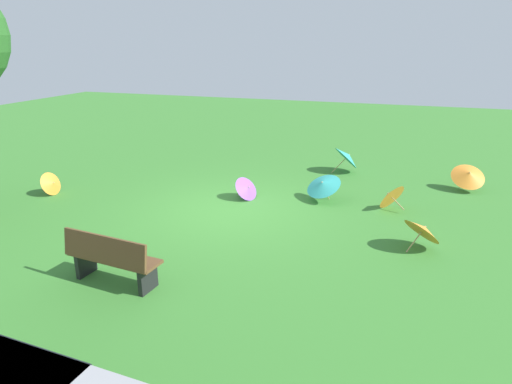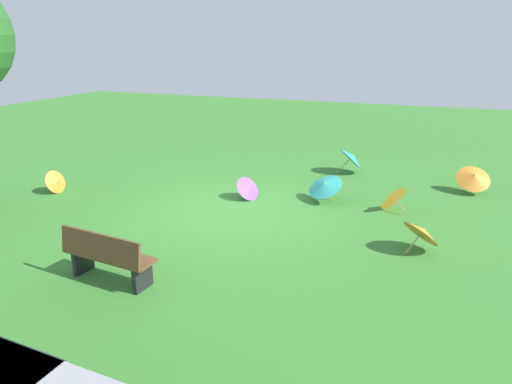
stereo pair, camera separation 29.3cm
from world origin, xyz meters
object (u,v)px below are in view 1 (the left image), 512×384
object	(u,v)px
parasol_teal_1	(323,184)
parasol_orange_2	(52,183)
parasol_orange_3	(423,229)
parasol_orange_1	(390,195)
parasol_purple_0	(247,188)
parasol_orange_0	(469,175)
park_bench	(111,258)
parasol_teal_2	(348,156)

from	to	relation	value
parasol_teal_1	parasol_orange_2	world-z (taller)	parasol_teal_1
parasol_teal_1	parasol_orange_3	world-z (taller)	parasol_teal_1
parasol_teal_1	parasol_orange_1	bearing A→B (deg)	178.89
parasol_purple_0	parasol_orange_2	xyz separation A→B (m)	(4.84, 1.27, 0.01)
parasol_orange_3	parasol_teal_1	bearing A→B (deg)	-41.81
parasol_orange_2	parasol_orange_1	bearing A→B (deg)	-168.43
parasol_orange_3	parasol_orange_0	bearing A→B (deg)	-106.24
parasol_purple_0	parasol_orange_3	size ratio (longest dim) A/B	0.80
parasol_purple_0	parasol_orange_3	distance (m)	4.38
park_bench	parasol_teal_2	world-z (taller)	park_bench
park_bench	parasol_teal_1	world-z (taller)	park_bench
parasol_teal_2	parasol_orange_2	bearing A→B (deg)	33.18
parasol_orange_3	parasol_orange_2	bearing A→B (deg)	-2.08
park_bench	parasol_purple_0	world-z (taller)	park_bench
parasol_purple_0	parasol_orange_0	xyz separation A→B (m)	(-5.25, -2.40, 0.16)
parasol_teal_1	parasol_orange_2	size ratio (longest dim) A/B	1.87
parasol_teal_1	parasol_purple_0	bearing A→B (deg)	13.80
parasol_orange_1	parasol_purple_0	bearing A→B (deg)	6.93
parasol_purple_0	parasol_orange_2	world-z (taller)	parasol_orange_2
parasol_teal_2	parasol_teal_1	bearing A→B (deg)	85.51
parasol_purple_0	parasol_teal_2	world-z (taller)	parasol_teal_2
parasol_orange_0	parasol_orange_3	xyz separation A→B (m)	(1.17, 4.00, -0.05)
parasol_orange_0	parasol_teal_1	xyz separation A→B (m)	(3.45, 1.96, -0.02)
parasol_orange_1	parasol_teal_1	distance (m)	1.59
parasol_purple_0	parasol_orange_1	bearing A→B (deg)	-173.07
park_bench	parasol_orange_2	bearing A→B (deg)	-38.29
park_bench	parasol_orange_0	distance (m)	9.14
parasol_orange_0	parasol_orange_1	size ratio (longest dim) A/B	1.13
park_bench	parasol_teal_1	distance (m)	5.59
park_bench	parasol_orange_2	xyz separation A→B (m)	(4.17, -3.30, -0.16)
parasol_orange_1	parasol_orange_3	size ratio (longest dim) A/B	0.88
park_bench	parasol_orange_2	distance (m)	5.32
parasol_purple_0	parasol_orange_3	world-z (taller)	parasol_orange_3
parasol_orange_0	parasol_teal_1	size ratio (longest dim) A/B	0.84
parasol_teal_2	park_bench	bearing A→B (deg)	70.95
parasol_orange_1	parasol_teal_2	xyz separation A→B (m)	(1.37, -2.80, 0.15)
parasol_orange_2	parasol_orange_3	world-z (taller)	parasol_orange_3
park_bench	parasol_teal_1	bearing A→B (deg)	-116.23
parasol_teal_1	parasol_orange_2	bearing A→B (deg)	14.48
parasol_orange_1	park_bench	bearing A→B (deg)	50.85
parasol_orange_0	parasol_orange_2	size ratio (longest dim) A/B	1.57
park_bench	parasol_orange_1	bearing A→B (deg)	-129.15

